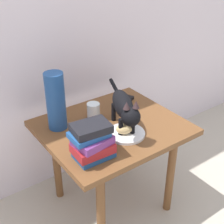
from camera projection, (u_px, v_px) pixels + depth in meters
name	position (u px, v px, depth m)	size (l,w,h in m)	color
ground_plane	(112.00, 201.00, 1.94)	(6.00, 6.00, 0.00)	#B2A899
back_panel	(65.00, 3.00, 1.69)	(4.00, 0.04, 2.20)	silver
side_table	(112.00, 137.00, 1.70)	(0.72, 0.62, 0.55)	brown
plate	(126.00, 133.00, 1.59)	(0.19, 0.19, 0.01)	white
bread_roll	(124.00, 129.00, 1.56)	(0.08, 0.06, 0.05)	#E0BC7A
cat	(124.00, 107.00, 1.56)	(0.23, 0.45, 0.23)	black
book_stack	(92.00, 142.00, 1.39)	(0.18, 0.15, 0.17)	#1E4C8C
green_vase	(56.00, 101.00, 1.58)	(0.10, 0.10, 0.30)	navy
candle_jar	(93.00, 111.00, 1.72)	(0.07, 0.07, 0.08)	silver
tv_remote	(125.00, 102.00, 1.87)	(0.15, 0.04, 0.02)	black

